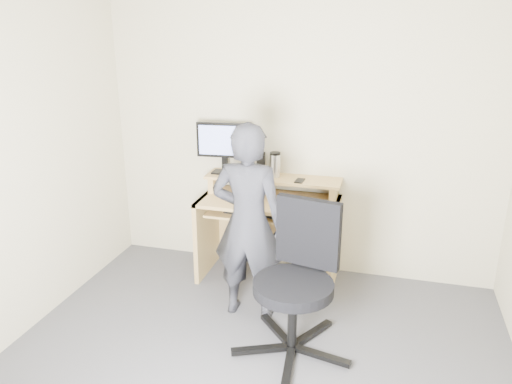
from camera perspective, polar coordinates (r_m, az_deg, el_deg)
The scene contains 12 objects.
back_wall at distance 4.42m, azimuth 5.01°, elevation 6.28°, with size 3.50×0.02×2.50m, color beige.
desk at distance 4.46m, azimuth 1.70°, elevation -2.99°, with size 1.20×0.60×0.91m.
monitor at distance 4.45m, azimuth -3.72°, elevation 5.57°, with size 0.49×0.14×0.46m.
external_drive at distance 4.43m, azimuth 0.58°, elevation 3.16°, with size 0.07×0.13×0.20m, color black.
travel_mug at distance 4.39m, azimuth 2.20°, elevation 3.03°, with size 0.09×0.09×0.20m, color silver.
smartphone at distance 4.30m, azimuth 5.02°, elevation 1.30°, with size 0.07×0.13×0.01m, color black.
charger at distance 4.39m, azimuth -0.82°, elevation 1.90°, with size 0.04×0.04×0.04m, color black.
headphones at distance 4.49m, azimuth -0.20°, elevation 2.16°, with size 0.16×0.16×0.02m, color silver.
keyboard at distance 4.30m, azimuth -0.46°, elevation -2.16°, with size 0.46×0.18×0.03m, color black.
mouse at distance 4.16m, azimuth 5.38°, elevation -1.45°, with size 0.10×0.06×0.04m, color black.
office_chair at distance 3.46m, azimuth 4.85°, elevation -9.40°, with size 0.83×0.81×1.04m.
person at distance 3.77m, azimuth -0.90°, elevation -3.55°, with size 0.56×0.37×1.54m, color black.
Camera 1 is at (0.77, -2.50, 2.20)m, focal length 35.00 mm.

